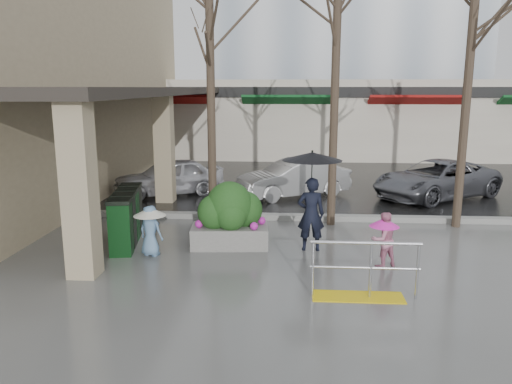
# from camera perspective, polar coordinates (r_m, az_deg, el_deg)

# --- Properties ---
(ground) EXTENTS (120.00, 120.00, 0.00)m
(ground) POSITION_cam_1_polar(r_m,az_deg,el_deg) (10.17, 3.29, -8.99)
(ground) COLOR #51514F
(ground) RESTS_ON ground
(street_asphalt) EXTENTS (120.00, 36.00, 0.01)m
(street_asphalt) POSITION_cam_1_polar(r_m,az_deg,el_deg) (31.71, 3.76, 5.28)
(street_asphalt) COLOR black
(street_asphalt) RESTS_ON ground
(curb) EXTENTS (120.00, 0.30, 0.15)m
(curb) POSITION_cam_1_polar(r_m,az_deg,el_deg) (13.96, 3.49, -2.86)
(curb) COLOR gray
(curb) RESTS_ON ground
(near_building) EXTENTS (6.00, 18.00, 8.00)m
(near_building) POSITION_cam_1_polar(r_m,az_deg,el_deg) (19.72, -24.04, 11.97)
(near_building) COLOR tan
(near_building) RESTS_ON ground
(canopy_slab) EXTENTS (2.80, 18.00, 0.25)m
(canopy_slab) POSITION_cam_1_polar(r_m,az_deg,el_deg) (18.17, -11.90, 11.63)
(canopy_slab) COLOR #2D2823
(canopy_slab) RESTS_ON pillar_front
(pillar_front) EXTENTS (0.55, 0.55, 3.50)m
(pillar_front) POSITION_cam_1_polar(r_m,az_deg,el_deg) (10.01, -19.54, 0.43)
(pillar_front) COLOR tan
(pillar_front) RESTS_ON ground
(pillar_back) EXTENTS (0.55, 0.55, 3.50)m
(pillar_back) POSITION_cam_1_polar(r_m,az_deg,el_deg) (16.11, -10.44, 5.01)
(pillar_back) COLOR tan
(pillar_back) RESTS_ON ground
(storefront_row) EXTENTS (34.00, 6.74, 4.00)m
(storefront_row) POSITION_cam_1_polar(r_m,az_deg,el_deg) (27.58, 8.00, 8.40)
(storefront_row) COLOR beige
(storefront_row) RESTS_ON ground
(handrail) EXTENTS (1.90, 0.50, 1.03)m
(handrail) POSITION_cam_1_polar(r_m,az_deg,el_deg) (9.00, 12.03, -9.50)
(handrail) COLOR yellow
(handrail) RESTS_ON ground
(tree_west) EXTENTS (3.20, 3.20, 6.80)m
(tree_west) POSITION_cam_1_polar(r_m,az_deg,el_deg) (13.35, -5.31, 18.12)
(tree_west) COLOR #382B21
(tree_west) RESTS_ON ground
(tree_midwest) EXTENTS (3.20, 3.20, 7.00)m
(tree_midwest) POSITION_cam_1_polar(r_m,az_deg,el_deg) (13.25, 9.25, 18.72)
(tree_midwest) COLOR #382B21
(tree_midwest) RESTS_ON ground
(tree_mideast) EXTENTS (3.20, 3.20, 6.50)m
(tree_mideast) POSITION_cam_1_polar(r_m,az_deg,el_deg) (13.89, 23.45, 16.06)
(tree_mideast) COLOR #382B21
(tree_mideast) RESTS_ON ground
(woman) EXTENTS (1.34, 1.34, 2.28)m
(woman) POSITION_cam_1_polar(r_m,az_deg,el_deg) (11.11, 6.36, 0.34)
(woman) COLOR black
(woman) RESTS_ON ground
(child_pink) EXTENTS (0.68, 0.62, 1.14)m
(child_pink) POSITION_cam_1_polar(r_m,az_deg,el_deg) (10.53, 14.38, -4.91)
(child_pink) COLOR pink
(child_pink) RESTS_ON ground
(child_blue) EXTENTS (0.71, 0.71, 1.13)m
(child_blue) POSITION_cam_1_polar(r_m,az_deg,el_deg) (11.09, -12.00, -3.73)
(child_blue) COLOR #678EB7
(child_blue) RESTS_ON ground
(planter) EXTENTS (1.81, 1.05, 1.53)m
(planter) POSITION_cam_1_polar(r_m,az_deg,el_deg) (11.48, -2.98, -2.72)
(planter) COLOR gray
(planter) RESTS_ON ground
(news_boxes) EXTENTS (0.88, 2.29, 1.25)m
(news_boxes) POSITION_cam_1_polar(r_m,az_deg,el_deg) (12.14, -14.58, -2.79)
(news_boxes) COLOR black
(news_boxes) RESTS_ON ground
(car_a) EXTENTS (3.97, 2.97, 1.26)m
(car_a) POSITION_cam_1_polar(r_m,az_deg,el_deg) (17.28, -9.91, 1.72)
(car_a) COLOR silver
(car_a) RESTS_ON ground
(car_b) EXTENTS (3.99, 3.01, 1.26)m
(car_b) POSITION_cam_1_polar(r_m,az_deg,el_deg) (16.79, 4.28, 1.57)
(car_b) COLOR silver
(car_b) RESTS_ON ground
(car_c) EXTENTS (4.93, 4.26, 1.26)m
(car_c) POSITION_cam_1_polar(r_m,az_deg,el_deg) (17.62, 19.92, 1.38)
(car_c) COLOR slate
(car_c) RESTS_ON ground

